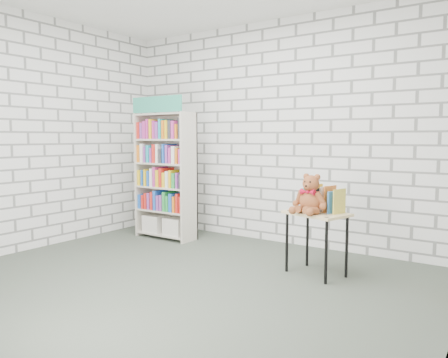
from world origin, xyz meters
The scene contains 6 objects.
ground centered at (0.00, 0.00, 0.00)m, with size 4.50×4.50×0.00m, color #3D453B.
room_shell centered at (0.00, 0.00, 1.78)m, with size 4.52×4.02×2.81m.
bookshelf centered at (-1.32, 1.36, 0.85)m, with size 0.83×0.32×1.86m.
display_table centered at (0.95, 1.00, 0.53)m, with size 0.66×0.55×0.62m.
table_books centered at (0.98, 1.09, 0.74)m, with size 0.43×0.29×0.24m.
teddy_bear centered at (0.91, 0.92, 0.77)m, with size 0.35×0.33×0.38m.
Camera 1 is at (2.57, -2.95, 1.34)m, focal length 35.00 mm.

